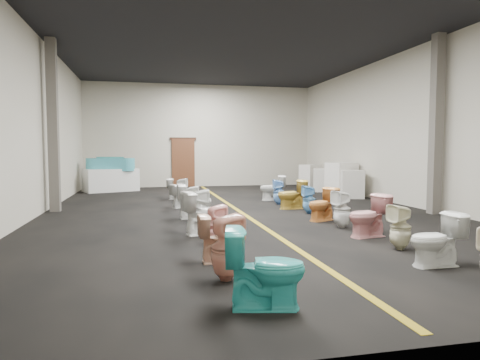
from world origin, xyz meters
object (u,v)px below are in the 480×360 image
at_px(toilet_left_5, 200,208).
at_px(toilet_right_5, 322,204).
at_px(appliance_crate_a, 352,184).
at_px(toilet_left_1, 226,248).
at_px(toilet_left_2, 222,238).
at_px(toilet_right_7, 292,194).
at_px(appliance_crate_d, 310,176).
at_px(toilet_right_6, 309,200).
at_px(toilet_left_7, 193,199).
at_px(toilet_right_8, 279,192).
at_px(toilet_left_6, 195,201).
at_px(toilet_right_4, 342,209).
at_px(bathtub, 111,164).
at_px(appliance_crate_c, 324,180).
at_px(toilet_left_10, 178,189).
at_px(appliance_crate_b, 341,179).
at_px(toilet_left_3, 216,225).
at_px(toilet_right_3, 368,216).
at_px(toilet_left_8, 182,196).
at_px(toilet_right_1, 436,240).
at_px(toilet_left_0, 265,268).
at_px(toilet_right_9, 272,188).
at_px(display_table, 111,180).
at_px(toilet_left_9, 181,191).
at_px(toilet_right_2, 400,227).
at_px(toilet_left_4, 204,213).

distance_m(toilet_left_5, toilet_right_5, 2.82).
height_order(appliance_crate_a, toilet_left_1, appliance_crate_a).
relative_size(toilet_left_2, toilet_right_7, 0.87).
height_order(appliance_crate_a, toilet_left_5, appliance_crate_a).
height_order(appliance_crate_d, toilet_left_5, appliance_crate_d).
relative_size(toilet_right_5, toilet_right_6, 1.04).
xyz_separation_m(toilet_left_7, toilet_right_8, (2.68, 1.11, 0.03)).
relative_size(toilet_left_6, toilet_right_4, 1.05).
bearing_deg(toilet_right_6, bathtub, -139.06).
xyz_separation_m(appliance_crate_c, toilet_left_1, (-5.83, -10.47, -0.03)).
bearing_deg(toilet_left_10, appliance_crate_b, -72.24).
height_order(toilet_left_3, toilet_right_7, toilet_right_7).
bearing_deg(toilet_left_2, toilet_left_3, -4.57).
relative_size(bathtub, toilet_right_3, 2.33).
bearing_deg(toilet_right_8, toilet_left_8, -78.94).
height_order(appliance_crate_a, toilet_left_8, appliance_crate_a).
bearing_deg(toilet_left_1, toilet_left_3, -19.01).
bearing_deg(toilet_right_1, toilet_left_6, -149.98).
bearing_deg(toilet_right_5, toilet_left_8, -158.37).
relative_size(toilet_left_0, toilet_right_3, 1.04).
xyz_separation_m(toilet_left_8, toilet_right_9, (2.98, 1.15, 0.07)).
distance_m(toilet_left_2, toilet_right_4, 3.62).
distance_m(appliance_crate_c, toilet_right_4, 7.96).
bearing_deg(toilet_right_9, toilet_left_3, -19.50).
bearing_deg(toilet_right_9, display_table, -123.38).
distance_m(toilet_left_3, toilet_right_7, 4.89).
distance_m(appliance_crate_d, toilet_left_10, 6.52).
bearing_deg(toilet_right_8, toilet_left_9, -99.84).
bearing_deg(toilet_left_3, toilet_left_10, -13.46).
height_order(appliance_crate_d, toilet_left_6, appliance_crate_d).
xyz_separation_m(bathtub, toilet_left_9, (2.41, -4.35, -0.69)).
distance_m(toilet_left_3, toilet_right_9, 6.71).
relative_size(appliance_crate_c, toilet_left_6, 1.09).
height_order(toilet_left_5, toilet_left_8, toilet_left_5).
distance_m(bathtub, appliance_crate_d, 8.19).
distance_m(toilet_right_6, toilet_right_9, 2.98).
bearing_deg(toilet_left_8, toilet_right_9, -93.77).
relative_size(toilet_right_2, toilet_right_5, 0.98).
distance_m(appliance_crate_b, toilet_right_9, 2.99).
xyz_separation_m(toilet_left_10, toilet_right_1, (2.92, -8.90, 0.03)).
height_order(display_table, appliance_crate_b, appliance_crate_b).
bearing_deg(toilet_right_5, toilet_left_4, -94.53).
distance_m(toilet_left_6, toilet_left_10, 4.03).
xyz_separation_m(bathtub, toilet_left_3, (2.51, -10.35, -0.72)).
xyz_separation_m(toilet_right_7, toilet_right_9, (0.06, 2.05, 0.00)).
relative_size(toilet_left_5, toilet_right_7, 0.99).
bearing_deg(toilet_left_10, toilet_left_7, -159.60).
distance_m(toilet_left_2, toilet_right_2, 2.96).
height_order(display_table, toilet_left_2, display_table).
distance_m(appliance_crate_b, toilet_left_0, 11.42).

